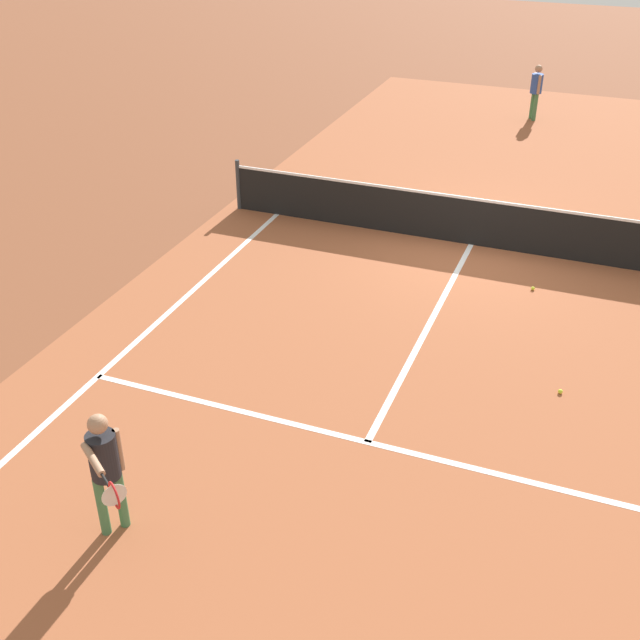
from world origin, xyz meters
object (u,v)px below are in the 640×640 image
(net, at_px, (474,221))
(player_near, at_px, (105,463))
(player_far, at_px, (536,87))
(tennis_ball_near_net, at_px, (533,288))
(tennis_ball_mid_court, at_px, (560,391))

(net, distance_m, player_near, 9.14)
(player_near, relative_size, player_far, 1.05)
(player_near, distance_m, tennis_ball_near_net, 8.27)
(tennis_ball_mid_court, bearing_deg, player_near, -134.03)
(net, xyz_separation_m, player_near, (-2.14, -8.87, 0.49))
(tennis_ball_near_net, bearing_deg, player_near, -115.36)
(player_near, bearing_deg, tennis_ball_near_net, 64.64)
(player_near, bearing_deg, tennis_ball_mid_court, 45.97)
(net, relative_size, player_far, 6.64)
(player_far, distance_m, tennis_ball_near_net, 10.50)
(net, relative_size, tennis_ball_near_net, 152.52)
(player_far, relative_size, tennis_ball_near_net, 22.96)
(tennis_ball_near_net, bearing_deg, net, 133.74)
(player_far, xyz_separation_m, tennis_ball_mid_court, (2.32, -13.31, -0.88))
(player_far, bearing_deg, tennis_ball_near_net, -81.67)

